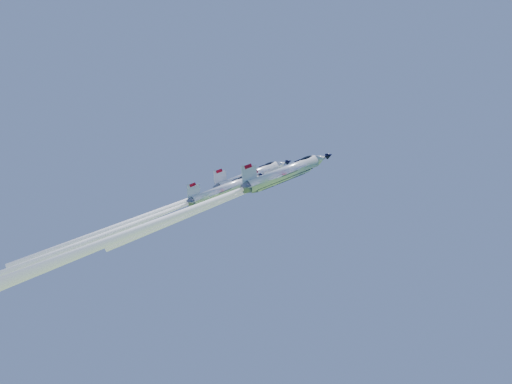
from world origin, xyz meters
The scene contains 4 objects.
jet_lead centered at (-3.91, -3.60, 84.28)m, with size 20.73×27.07×26.91m.
jet_left centered at (-12.96, -8.11, 83.11)m, with size 25.50×33.68×35.05m.
jet_right centered at (-2.36, -15.64, 80.15)m, with size 27.18×35.91×37.42m.
jet_slot centered at (-12.55, -16.05, 79.11)m, with size 23.77×31.46×33.21m.
Camera 1 is at (53.20, -84.06, 62.32)m, focal length 40.00 mm.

